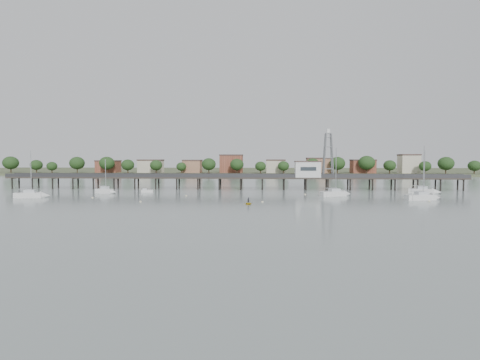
% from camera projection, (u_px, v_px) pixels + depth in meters
% --- Properties ---
extents(ground_plane, '(500.00, 500.00, 0.00)m').
position_uv_depth(ground_plane, '(201.00, 215.00, 71.28)').
color(ground_plane, slate).
rests_on(ground_plane, ground).
extents(pier, '(150.00, 5.00, 5.50)m').
position_uv_depth(pier, '(230.00, 178.00, 130.88)').
color(pier, '#2D2823').
rests_on(pier, ground).
extents(pier_building, '(8.40, 5.40, 5.30)m').
position_uv_depth(pier_building, '(308.00, 169.00, 129.18)').
color(pier_building, silver).
rests_on(pier_building, ground).
extents(lattice_tower, '(3.20, 3.20, 15.50)m').
position_uv_depth(lattice_tower, '(328.00, 155.00, 128.55)').
color(lattice_tower, slate).
rests_on(lattice_tower, ground).
extents(sailboat_b, '(6.34, 3.40, 10.27)m').
position_uv_depth(sailboat_b, '(107.00, 191.00, 115.10)').
color(sailboat_b, silver).
rests_on(sailboat_b, ground).
extents(sailboat_d, '(8.72, 4.43, 13.83)m').
position_uv_depth(sailboat_d, '(426.00, 197.00, 97.00)').
color(sailboat_d, silver).
rests_on(sailboat_d, ground).
extents(sailboat_a, '(8.03, 4.27, 12.78)m').
position_uv_depth(sailboat_a, '(35.00, 195.00, 102.88)').
color(sailboat_a, silver).
rests_on(sailboat_a, ground).
extents(sailboat_e, '(8.14, 4.71, 12.97)m').
position_uv_depth(sailboat_e, '(427.00, 191.00, 114.75)').
color(sailboat_e, silver).
rests_on(sailboat_e, ground).
extents(sailboat_c, '(8.44, 5.43, 13.50)m').
position_uv_depth(sailboat_c, '(338.00, 194.00, 107.22)').
color(sailboat_c, silver).
rests_on(sailboat_c, ground).
extents(white_tender, '(3.59, 2.04, 1.31)m').
position_uv_depth(white_tender, '(147.00, 191.00, 118.49)').
color(white_tender, silver).
rests_on(white_tender, ground).
extents(yellow_dinghy, '(1.94, 0.81, 2.64)m').
position_uv_depth(yellow_dinghy, '(248.00, 204.00, 87.59)').
color(yellow_dinghy, yellow).
rests_on(yellow_dinghy, ground).
extents(dinghy_occupant, '(0.51, 1.29, 0.31)m').
position_uv_depth(dinghy_occupant, '(248.00, 204.00, 87.59)').
color(dinghy_occupant, black).
rests_on(dinghy_occupant, ground).
extents(mooring_buoys, '(82.64, 22.18, 0.39)m').
position_uv_depth(mooring_buoys, '(235.00, 198.00, 99.66)').
color(mooring_buoys, beige).
rests_on(mooring_buoys, ground).
extents(far_shore, '(500.00, 170.00, 10.40)m').
position_uv_depth(far_shore, '(251.00, 171.00, 309.99)').
color(far_shore, '#475133').
rests_on(far_shore, ground).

